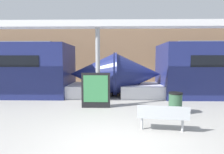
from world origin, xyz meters
TOP-DOWN VIEW (x-y plane):
  - ground_plane at (0.00, 0.00)m, footprint 60.00×60.00m
  - station_wall at (0.00, 11.34)m, footprint 56.00×0.20m
  - bench_near at (1.64, 1.00)m, footprint 1.53×0.63m
  - trash_bin at (2.60, 2.74)m, footprint 0.53×0.53m
  - poster_board at (-0.64, 3.61)m, footprint 1.28×0.07m
  - support_column_near at (-0.56, 3.73)m, footprint 0.20×0.20m
  - canopy_beam at (-0.56, 3.73)m, footprint 28.00×0.60m

SIDE VIEW (x-z plane):
  - ground_plane at x=0.00m, z-range 0.00..0.00m
  - trash_bin at x=2.60m, z-range 0.00..0.87m
  - bench_near at x=1.64m, z-range 0.09..0.89m
  - poster_board at x=-0.64m, z-range 0.01..1.59m
  - support_column_near at x=-0.56m, z-range 0.00..3.56m
  - station_wall at x=0.00m, z-range 0.00..5.00m
  - canopy_beam at x=-0.56m, z-range 3.56..3.84m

